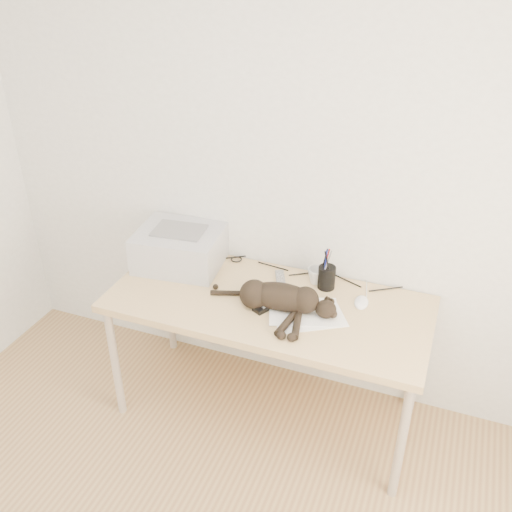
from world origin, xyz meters
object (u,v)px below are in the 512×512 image
at_px(printer, 180,247).
at_px(cat, 277,298).
at_px(mug, 316,276).
at_px(mouse, 362,300).
at_px(pen_cup, 327,277).
at_px(desk, 273,313).

height_order(printer, cat, printer).
distance_m(mug, mouse, 0.28).
distance_m(printer, mouse, 1.01).
height_order(cat, mug, cat).
xyz_separation_m(cat, pen_cup, (0.17, 0.27, -0.00)).
height_order(printer, mouse, printer).
xyz_separation_m(cat, mug, (0.11, 0.30, -0.02)).
height_order(printer, pen_cup, pen_cup).
relative_size(cat, pen_cup, 2.86).
xyz_separation_m(desk, mouse, (0.44, 0.06, 0.15)).
xyz_separation_m(pen_cup, mouse, (0.20, -0.08, -0.04)).
height_order(printer, mug, printer).
relative_size(printer, mouse, 4.10).
bearing_deg(desk, pen_cup, 30.00).
distance_m(cat, mug, 0.32).
bearing_deg(mouse, pen_cup, 152.99).
bearing_deg(desk, printer, 171.64).
relative_size(desk, cat, 2.45).
bearing_deg(pen_cup, desk, -150.00).
bearing_deg(mug, mouse, -21.32).
bearing_deg(mouse, printer, 172.63).
bearing_deg(mug, pen_cup, -22.37).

